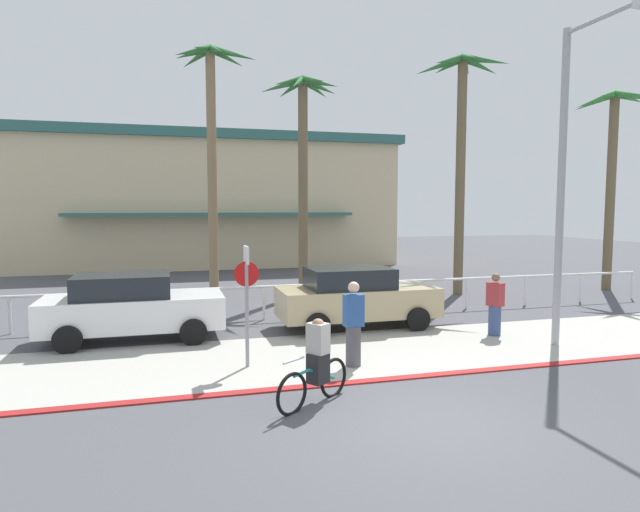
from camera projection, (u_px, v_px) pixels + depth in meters
ground_plane at (290, 309)px, 18.05m from camera, size 80.00×80.00×0.00m
sidewalk_strip at (345, 354)px, 12.49m from camera, size 44.00×4.00×0.02m
curb_paint at (378, 380)px, 10.57m from camera, size 44.00×0.24×0.03m
building_backdrop at (207, 201)px, 33.49m from camera, size 21.67×11.15×7.49m
rail_fence at (301, 291)px, 16.54m from camera, size 25.02×0.08×1.04m
stop_sign_bike_lane at (247, 289)px, 11.30m from camera, size 0.52×0.56×2.56m
streetlight_curb at (569, 168)px, 12.71m from camera, size 0.24×2.54×7.50m
palm_tree_0 at (212, 108)px, 20.71m from camera, size 3.21×3.50×9.47m
palm_tree_1 at (303, 130)px, 20.46m from camera, size 2.94×3.52×8.26m
palm_tree_2 at (461, 121)px, 20.51m from camera, size 3.19×3.09×9.08m
palm_tree_3 at (613, 142)px, 21.77m from camera, size 2.81×3.61×8.01m
car_white_1 at (131, 307)px, 13.68m from camera, size 4.40×2.02×1.69m
car_tan_2 at (356, 297)px, 15.20m from camera, size 4.40×2.02×1.69m
cyclist_teal_0 at (316, 364)px, 9.30m from camera, size 1.53×1.09×1.50m
pedestrian_0 at (353, 327)px, 11.43m from camera, size 0.41×0.33×1.81m
pedestrian_1 at (495, 307)px, 14.21m from camera, size 0.41×0.47×1.65m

